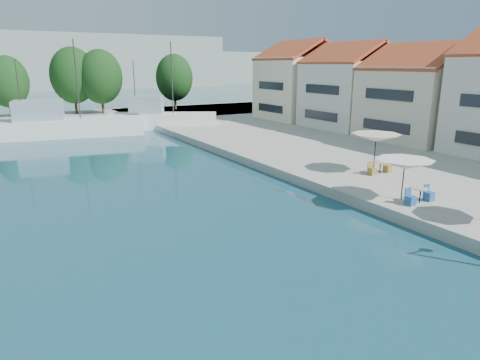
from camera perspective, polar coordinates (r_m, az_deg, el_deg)
quay_right at (r=39.95m, az=24.04°, el=3.74°), size 32.00×92.00×0.60m
quay_far at (r=60.34m, az=-28.12°, el=6.73°), size 90.00×16.00×0.60m
hill_east at (r=179.98m, az=-14.34°, el=14.33°), size 140.00×40.00×12.00m
building_04 at (r=42.78m, az=23.08°, el=10.91°), size 9.00×8.80×9.20m
building_05 at (r=48.75m, az=14.55°, el=12.29°), size 8.40×8.80×9.70m
building_06 at (r=55.54m, az=7.94°, el=13.17°), size 9.00×8.80×10.20m
trawler_03 at (r=48.59m, az=-22.76°, el=6.62°), size 16.14×6.78×10.20m
trawler_04 at (r=51.24m, az=-10.58°, el=7.93°), size 12.36×8.59×10.20m
tree_05 at (r=64.03m, az=-28.62°, el=11.43°), size 5.30×5.30×7.85m
tree_06 at (r=64.50m, az=-21.37°, el=12.86°), size 6.11×6.11×9.05m
tree_07 at (r=63.42m, az=-18.12°, el=12.95°), size 5.90×5.90×8.73m
tree_08 at (r=67.04m, az=-8.75°, el=13.34°), size 5.56×5.56×8.23m
umbrella_white at (r=23.10m, az=21.10°, el=1.98°), size 2.91×2.91×2.11m
umbrella_cream at (r=28.44m, az=17.68°, el=5.40°), size 3.12×3.12×2.49m
cafe_table_02 at (r=23.22m, az=22.86°, el=-2.16°), size 1.82×0.70×0.76m
cafe_table_03 at (r=28.54m, az=18.16°, el=1.37°), size 1.82×0.70×0.76m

